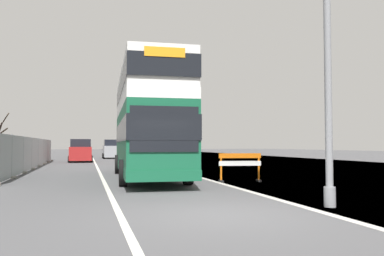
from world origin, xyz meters
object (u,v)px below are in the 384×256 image
lamppost_foreground (327,40)px  car_receding_mid (111,150)px  car_oncoming_near (81,151)px  double_decker_bus (147,122)px  roadworks_barrier (240,163)px

lamppost_foreground → car_receding_mid: lamppost_foreground is taller
lamppost_foreground → car_oncoming_near: size_ratio=2.06×
car_oncoming_near → double_decker_bus: bearing=-80.3°
car_oncoming_near → car_receding_mid: 9.58m
double_decker_bus → roadworks_barrier: (3.52, -2.85, -1.85)m
double_decker_bus → car_oncoming_near: size_ratio=2.74×
roadworks_barrier → car_receding_mid: bearing=96.4°
double_decker_bus → roadworks_barrier: size_ratio=6.49×
double_decker_bus → lamppost_foreground: 10.38m
car_oncoming_near → car_receding_mid: bearing=70.0°
car_oncoming_near → car_receding_mid: car_receding_mid is taller
double_decker_bus → roadworks_barrier: bearing=-39.0°
lamppost_foreground → car_receding_mid: size_ratio=2.20×
double_decker_bus → lamppost_foreground: (3.13, -9.77, 1.56)m
roadworks_barrier → car_receding_mid: 31.02m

